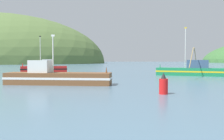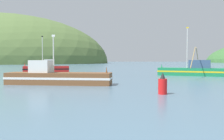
# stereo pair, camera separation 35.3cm
# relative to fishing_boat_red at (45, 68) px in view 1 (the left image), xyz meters

# --- Properties ---
(fishing_boat_red) EXTENTS (9.05, 3.81, 7.34)m
(fishing_boat_red) POSITION_rel_fishing_boat_red_xyz_m (0.00, 0.00, 0.00)
(fishing_boat_red) COLOR red
(fishing_boat_red) RESTS_ON ground
(fishing_boat_brown) EXTENTS (11.41, 3.60, 5.27)m
(fishing_boat_brown) POSITION_rel_fishing_boat_red_xyz_m (7.59, -22.67, -0.07)
(fishing_boat_brown) COLOR brown
(fishing_boat_brown) RESTS_ON ground
(fishing_boat_green) EXTENTS (11.97, 16.55, 7.94)m
(fishing_boat_green) POSITION_rel_fishing_boat_red_xyz_m (26.88, -8.87, -0.01)
(fishing_boat_green) COLOR #197A47
(fishing_boat_green) RESTS_ON ground
(channel_buoy) EXTENTS (0.67, 0.67, 1.68)m
(channel_buoy) POSITION_rel_fishing_boat_red_xyz_m (17.41, -29.82, -0.16)
(channel_buoy) COLOR red
(channel_buoy) RESTS_ON ground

